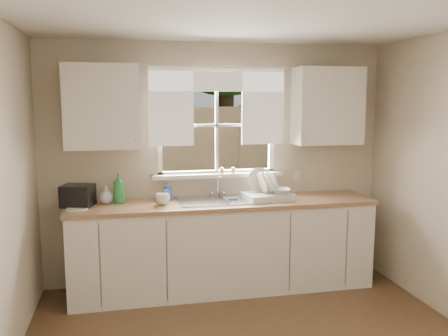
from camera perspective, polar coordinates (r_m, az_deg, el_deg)
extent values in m
cube|color=beige|center=(5.13, -0.82, -6.93)|extent=(3.60, 0.02, 1.15)
cube|color=beige|center=(4.97, -0.86, 12.94)|extent=(3.60, 0.02, 0.35)
cube|color=beige|center=(4.87, -14.88, 4.82)|extent=(1.20, 0.02, 1.00)
cube|color=beige|center=(5.32, 11.99, 5.18)|extent=(1.20, 0.02, 1.00)
cube|color=silver|center=(3.07, 6.78, 19.14)|extent=(3.60, 4.00, 0.02)
cube|color=white|center=(5.03, -0.88, -0.54)|extent=(1.30, 0.06, 0.05)
cube|color=white|center=(4.98, -0.90, 10.91)|extent=(1.30, 0.06, 0.05)
cube|color=white|center=(4.90, -7.82, 5.03)|extent=(0.05, 0.06, 1.05)
cube|color=white|center=(5.13, 5.73, 5.21)|extent=(0.05, 0.06, 1.05)
cube|color=white|center=(4.98, -0.89, 5.16)|extent=(0.03, 0.04, 1.00)
cube|color=white|center=(4.98, -0.89, 5.16)|extent=(1.20, 0.04, 0.03)
cube|color=white|center=(4.98, -0.74, -0.87)|extent=(1.38, 0.14, 0.04)
cylinder|color=white|center=(4.91, -0.72, 12.12)|extent=(1.50, 0.02, 0.02)
cube|color=silver|center=(4.83, -6.37, 7.39)|extent=(0.45, 0.02, 0.80)
cube|color=silver|center=(5.02, 4.69, 7.44)|extent=(0.45, 0.02, 0.80)
cube|color=silver|center=(4.91, -0.74, 10.37)|extent=(1.40, 0.02, 0.20)
cube|color=white|center=(4.87, -0.07, -9.49)|extent=(3.00, 0.62, 0.87)
cube|color=#9F754F|center=(4.75, -0.08, -4.25)|extent=(3.04, 0.65, 0.04)
cube|color=white|center=(4.69, -14.46, 7.16)|extent=(0.70, 0.33, 0.80)
cube|color=white|center=(5.14, 12.34, 7.30)|extent=(0.70, 0.33, 0.80)
cube|color=beige|center=(5.25, 8.67, -1.04)|extent=(0.08, 0.01, 0.12)
cylinder|color=brown|center=(4.98, 1.11, -0.28)|extent=(0.04, 0.04, 0.06)
cylinder|color=brown|center=(4.96, -0.24, -0.32)|extent=(0.04, 0.04, 0.06)
cube|color=#335421|center=(10.09, -6.33, -2.90)|extent=(20.00, 10.00, 0.02)
cube|color=#9A7655|center=(7.98, -5.00, 0.87)|extent=(8.00, 0.10, 1.80)
cube|color=maroon|center=(11.39, -13.21, 3.88)|extent=(3.00, 3.00, 2.20)
cube|color=black|center=(11.37, -13.41, 10.17)|extent=(3.20, 3.20, 0.30)
cylinder|color=#423021|center=(11.12, 0.26, 6.58)|extent=(0.36, 0.36, 3.20)
sphere|color=#214716|center=(11.31, 0.27, 18.83)|extent=(4.00, 4.00, 4.00)
cube|color=#B7B7BC|center=(4.79, -0.15, -4.88)|extent=(0.84, 0.46, 0.18)
cube|color=#B7B7BC|center=(4.77, -0.15, -3.88)|extent=(0.88, 0.50, 0.01)
cube|color=#B7B7BC|center=(4.78, -0.15, -4.18)|extent=(0.02, 0.41, 0.14)
cylinder|color=silver|center=(4.99, -0.74, -2.12)|extent=(0.03, 0.03, 0.22)
cylinder|color=silver|center=(4.90, -0.56, -1.01)|extent=(0.02, 0.18, 0.02)
sphere|color=silver|center=(5.00, -1.41, -3.04)|extent=(0.05, 0.05, 0.05)
sphere|color=silver|center=(5.02, -0.06, -2.99)|extent=(0.05, 0.05, 0.05)
cube|color=silver|center=(4.86, 5.21, -3.37)|extent=(0.51, 0.42, 0.06)
cylinder|color=white|center=(4.94, 4.27, -1.41)|extent=(0.27, 0.11, 0.25)
cylinder|color=white|center=(4.81, 4.59, -1.78)|extent=(0.10, 0.23, 0.22)
cylinder|color=white|center=(4.84, 5.23, -1.73)|extent=(0.10, 0.23, 0.22)
cylinder|color=white|center=(4.86, 5.87, -1.69)|extent=(0.10, 0.23, 0.22)
imported|color=silver|center=(4.85, 6.83, -2.77)|extent=(0.23, 0.23, 0.05)
imported|color=#2B833E|center=(4.75, -12.55, -2.35)|extent=(0.13, 0.13, 0.30)
imported|color=blue|center=(4.83, -6.81, -2.75)|extent=(0.09, 0.09, 0.18)
imported|color=beige|center=(4.77, -14.04, -3.14)|extent=(0.15, 0.15, 0.17)
cylinder|color=white|center=(4.59, -17.28, -4.73)|extent=(0.20, 0.20, 0.01)
imported|color=silver|center=(4.61, -7.38, -3.75)|extent=(0.18, 0.18, 0.11)
cube|color=black|center=(4.72, -17.17, -3.18)|extent=(0.34, 0.31, 0.21)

